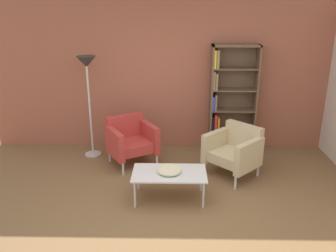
{
  "coord_description": "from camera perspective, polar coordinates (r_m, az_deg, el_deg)",
  "views": [
    {
      "loc": [
        0.11,
        -3.8,
        2.6
      ],
      "look_at": [
        0.02,
        0.84,
        0.95
      ],
      "focal_mm": 38.06,
      "sensor_mm": 36.0,
      "label": 1
    }
  ],
  "objects": [
    {
      "name": "armchair_spare_guest",
      "position": [
        5.59,
        10.61,
        -3.78
      ],
      "size": [
        0.95,
        0.95,
        0.78
      ],
      "rotation": [
        0.0,
        0.0,
        -0.79
      ],
      "color": "#C6B289",
      "rests_on": "ground_plane"
    },
    {
      "name": "floor_lamp_torchiere",
      "position": [
        6.05,
        -12.83,
        8.13
      ],
      "size": [
        0.32,
        0.32,
        1.74
      ],
      "color": "silver",
      "rests_on": "ground_plane"
    },
    {
      "name": "brick_back_panel",
      "position": [
        6.36,
        0.15,
        9.16
      ],
      "size": [
        6.4,
        0.12,
        2.9
      ],
      "primitive_type": "cube",
      "color": "#9E5642",
      "rests_on": "ground_plane"
    },
    {
      "name": "ground_plane",
      "position": [
        4.6,
        -0.44,
        -14.81
      ],
      "size": [
        8.32,
        8.32,
        0.0
      ],
      "primitive_type": "plane",
      "color": "brown"
    },
    {
      "name": "bookshelf_tall",
      "position": [
        6.35,
        9.68,
        4.08
      ],
      "size": [
        0.8,
        0.3,
        1.9
      ],
      "color": "brown",
      "rests_on": "ground_plane"
    },
    {
      "name": "decorative_bowl",
      "position": [
        4.83,
        0.22,
        -7.06
      ],
      "size": [
        0.32,
        0.32,
        0.05
      ],
      "color": "beige",
      "rests_on": "coffee_table_low"
    },
    {
      "name": "coffee_table_low",
      "position": [
        4.86,
        0.22,
        -7.77
      ],
      "size": [
        1.0,
        0.56,
        0.4
      ],
      "color": "silver",
      "rests_on": "ground_plane"
    },
    {
      "name": "armchair_near_window",
      "position": [
        5.93,
        -6.0,
        -2.17
      ],
      "size": [
        0.94,
        0.92,
        0.78
      ],
      "rotation": [
        0.0,
        0.0,
        0.54
      ],
      "color": "#B73833",
      "rests_on": "ground_plane"
    }
  ]
}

